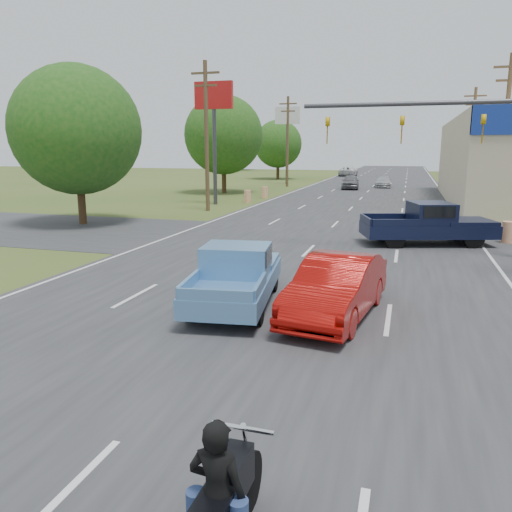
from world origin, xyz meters
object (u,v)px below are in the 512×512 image
(red_convertible, at_px, (336,288))
(distant_car_silver, at_px, (383,182))
(distant_car_grey, at_px, (350,182))
(blue_pickup, at_px, (237,274))
(rider, at_px, (217,503))
(navy_pickup, at_px, (431,223))
(distant_car_white, at_px, (348,171))

(red_convertible, relative_size, distant_car_silver, 1.09)
(distant_car_grey, bearing_deg, distant_car_silver, 43.44)
(red_convertible, relative_size, blue_pickup, 0.90)
(rider, xyz_separation_m, navy_pickup, (2.70, 19.60, 0.15))
(distant_car_grey, height_order, distant_car_silver, distant_car_grey)
(navy_pickup, xyz_separation_m, distant_car_white, (-10.39, 58.05, -0.21))
(navy_pickup, xyz_separation_m, distant_car_silver, (-3.84, 35.05, -0.33))
(rider, relative_size, blue_pickup, 0.31)
(blue_pickup, relative_size, navy_pickup, 0.86)
(distant_car_grey, bearing_deg, distant_car_white, 92.12)
(red_convertible, relative_size, navy_pickup, 0.77)
(rider, xyz_separation_m, distant_car_silver, (-1.14, 54.64, -0.18))
(navy_pickup, xyz_separation_m, distant_car_grey, (-7.09, 31.39, -0.20))
(red_convertible, height_order, blue_pickup, blue_pickup)
(distant_car_silver, bearing_deg, rider, -92.70)
(distant_car_white, bearing_deg, blue_pickup, 96.22)
(blue_pickup, xyz_separation_m, distant_car_grey, (-1.61, 42.33, -0.08))
(navy_pickup, distance_m, distant_car_silver, 35.26)
(navy_pickup, distance_m, distant_car_grey, 32.18)
(rider, height_order, navy_pickup, navy_pickup)
(navy_pickup, height_order, distant_car_silver, navy_pickup)
(red_convertible, distance_m, distant_car_grey, 42.91)
(distant_car_grey, bearing_deg, red_convertible, -89.04)
(navy_pickup, relative_size, distant_car_grey, 1.37)
(red_convertible, bearing_deg, blue_pickup, -179.20)
(red_convertible, xyz_separation_m, navy_pickup, (2.68, 11.30, 0.18))
(rider, relative_size, distant_car_grey, 0.36)
(red_convertible, xyz_separation_m, distant_car_grey, (-4.41, 42.69, -0.02))
(distant_car_white, bearing_deg, navy_pickup, 102.30)
(rider, height_order, distant_car_white, rider)
(rider, xyz_separation_m, distant_car_grey, (-4.39, 50.98, -0.04))
(blue_pickup, bearing_deg, rider, -80.07)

